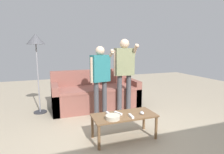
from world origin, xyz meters
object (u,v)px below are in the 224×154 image
Objects in this scene: game_remote_wand_spare at (131,116)px; player_center at (100,74)px; couch at (95,94)px; game_remote_wand_near at (118,113)px; coffee_table at (124,118)px; player_right at (124,67)px; game_remote_wand_far at (108,114)px; game_remote_nunchuk at (142,113)px; floor_lamp at (36,44)px; snack_bowl at (113,117)px.

player_center is at bearing 98.76° from game_remote_wand_spare.
couch is 12.73× the size of game_remote_wand_spare.
game_remote_wand_spare is (0.14, -0.18, 0.00)m from game_remote_wand_near.
coffee_table is 1.37m from player_right.
game_remote_wand_near is 1.04× the size of game_remote_wand_far.
couch is 1.65m from coffee_table.
game_remote_wand_far is at bearing 160.87° from game_remote_nunchuk.
couch reaches higher than coffee_table.
player_right is 1.43m from game_remote_wand_spare.
couch is at bearing 92.94° from game_remote_wand_spare.
floor_lamp is 2.52m from game_remote_wand_spare.
couch is at bearing 132.49° from player_right.
game_remote_nunchuk reaches higher than game_remote_wand_far.
player_right is 10.19× the size of game_remote_wand_spare.
coffee_table is at bearing -88.95° from couch.
floor_lamp is 1.52m from player_center.
floor_lamp is 10.88× the size of game_remote_wand_spare.
coffee_table is 0.58× the size of floor_lamp.
player_right is at bearing 54.96° from game_remote_wand_far.
snack_bowl is 1.18m from player_center.
game_remote_wand_near reaches higher than coffee_table.
couch is 1.78m from game_remote_wand_spare.
player_center is at bearing 109.81° from game_remote_nunchuk.
game_remote_wand_spare is (0.06, -0.12, 0.07)m from coffee_table.
game_remote_wand_spare is (-0.21, -0.04, -0.01)m from game_remote_nunchuk.
couch is 1.76m from game_remote_nunchuk.
coffee_table is at bearing 26.07° from snack_bowl.
player_right reaches higher than player_center.
snack_bowl is at bearing 177.78° from game_remote_wand_spare.
player_right reaches higher than couch.
snack_bowl reaches higher than coffee_table.
game_remote_wand_near is at bearing 145.69° from coffee_table.
coffee_table is at bearing 162.83° from game_remote_nunchuk.
game_remote_wand_far is at bearing -125.04° from player_right.
game_remote_wand_far is (-0.71, -1.01, -0.60)m from player_right.
player_right reaches higher than game_remote_wand_spare.
game_remote_wand_spare is (0.29, -0.01, -0.01)m from snack_bowl.
couch reaches higher than game_remote_wand_near.
coffee_table is 1.12m from player_center.
game_remote_wand_near is 0.23m from game_remote_wand_spare.
floor_lamp reaches higher than game_remote_wand_spare.
game_remote_wand_near is (-0.08, 0.05, 0.07)m from coffee_table.
game_remote_nunchuk is at bearing -48.93° from floor_lamp.
player_center is 8.97× the size of game_remote_wand_near.
player_center is (-0.08, -0.70, 0.60)m from couch.
player_center is 1.20m from game_remote_wand_spare.
coffee_table is (0.03, -1.65, 0.03)m from couch.
couch is 1.78m from snack_bowl.
player_center is at bearing 81.70° from game_remote_wand_far.
game_remote_wand_far is (-0.23, 0.09, 0.07)m from coffee_table.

